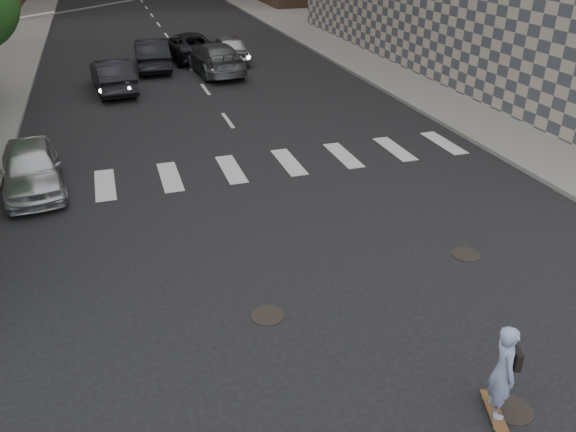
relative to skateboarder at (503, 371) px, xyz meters
name	(u,v)px	position (x,y,z in m)	size (l,w,h in m)	color
ground	(381,332)	(-0.85, 2.48, -0.95)	(160.00, 160.00, 0.00)	black
sidewalk_right	(454,63)	(13.65, 22.48, -0.88)	(13.00, 80.00, 0.15)	gray
manhole_a	(512,409)	(0.35, -0.02, -0.94)	(0.70, 0.70, 0.02)	black
manhole_b	(268,315)	(-2.85, 3.68, -0.94)	(0.70, 0.70, 0.02)	black
manhole_c	(466,254)	(2.45, 4.48, -0.94)	(0.70, 0.70, 0.02)	black
skateboarder	(503,371)	(0.00, 0.00, 0.00)	(0.60, 0.93, 1.81)	brown
silver_sedan	(31,168)	(-7.85, 11.75, -0.24)	(1.69, 4.19, 1.43)	silver
traffic_car_a	(113,75)	(-5.04, 22.46, -0.18)	(1.63, 4.68, 1.54)	black
traffic_car_b	(215,58)	(0.27, 24.48, -0.16)	(2.22, 5.46, 1.59)	#525659
traffic_car_c	(189,46)	(-0.48, 28.48, -0.19)	(2.51, 5.44, 1.51)	black
traffic_car_d	(229,48)	(1.60, 27.03, -0.18)	(1.82, 4.54, 1.55)	#AEB0B5
traffic_car_e	(152,54)	(-2.80, 26.48, -0.14)	(1.72, 4.92, 1.62)	black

